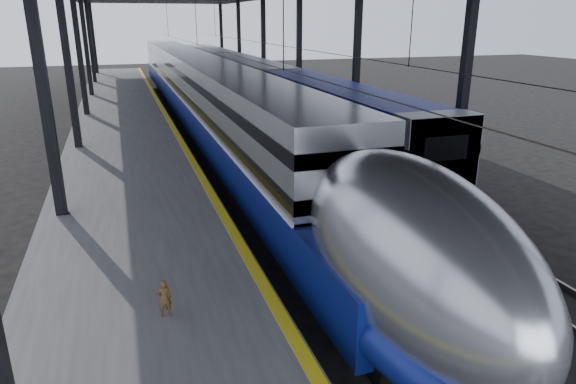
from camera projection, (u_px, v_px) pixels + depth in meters
name	position (u px, v px, depth m)	size (l,w,h in m)	color
ground	(271.00, 283.00, 14.69)	(160.00, 160.00, 0.00)	black
platform	(125.00, 134.00, 31.51)	(6.00, 80.00, 1.00)	#4C4C4F
yellow_strip	(170.00, 123.00, 32.17)	(0.30, 80.00, 0.01)	gold
rails	(251.00, 132.00, 34.00)	(6.52, 80.00, 0.16)	slate
tgv_train	(203.00, 94.00, 35.94)	(3.23, 65.20, 4.63)	#ADAFB4
second_train	(252.00, 84.00, 42.64)	(2.93, 56.05, 4.04)	navy
child	(164.00, 298.00, 11.12)	(0.31, 0.21, 0.86)	#53381B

